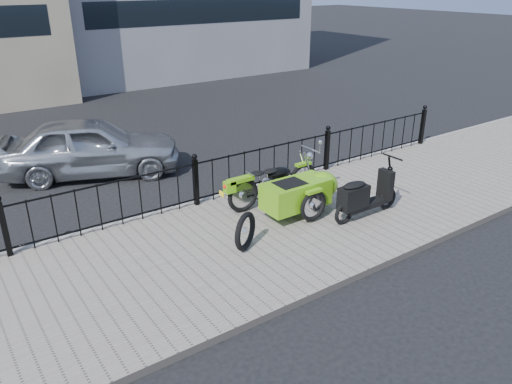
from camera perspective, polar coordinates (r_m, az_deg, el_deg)
ground at (r=9.19m, az=-2.82°, el=-4.87°), size 120.00×120.00×0.00m
sidewalk at (r=8.80m, az=-1.08°, el=-5.79°), size 30.00×3.80×0.12m
curb at (r=10.29m, az=-7.13°, el=-1.44°), size 30.00×0.10×0.12m
iron_fence at (r=9.97m, az=-6.89°, el=1.04°), size 14.11×0.11×1.08m
motorcycle_sidecar at (r=9.62m, az=4.87°, el=0.33°), size 2.28×1.48×0.98m
scooter at (r=9.58m, az=12.16°, el=-0.55°), size 1.63×0.47×1.10m
spare_tire at (r=8.32m, az=-1.24°, el=-4.51°), size 0.63×0.42×0.67m
sedan_car at (r=12.34m, az=-18.32°, el=4.93°), size 4.37×3.02×1.38m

